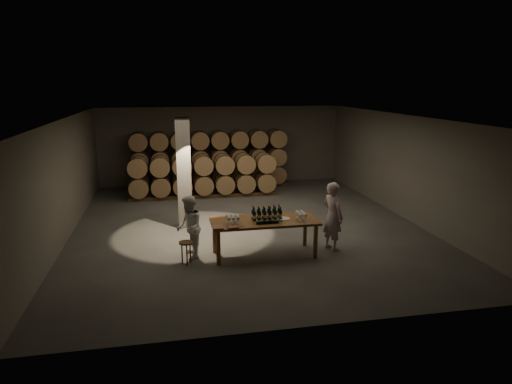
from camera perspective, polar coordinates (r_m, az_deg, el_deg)
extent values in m
plane|color=#4A4845|center=(13.73, -1.19, -4.11)|extent=(12.00, 12.00, 0.00)
plane|color=#605E59|center=(13.12, -1.26, 9.33)|extent=(12.00, 12.00, 0.00)
plane|color=#6B675C|center=(19.19, -4.35, 5.83)|extent=(10.00, 0.00, 10.00)
plane|color=#6B675C|center=(7.69, 6.61, -6.01)|extent=(10.00, 0.00, 10.00)
plane|color=#6B675C|center=(13.42, -22.75, 1.47)|extent=(0.00, 12.00, 12.00)
plane|color=#6B675C|center=(15.01, 17.95, 3.05)|extent=(0.00, 12.00, 12.00)
cube|color=gray|center=(13.34, -9.02, 2.30)|extent=(0.40, 0.40, 3.20)
cylinder|color=brown|center=(10.69, -4.72, -6.99)|extent=(0.10, 0.10, 0.84)
cylinder|color=brown|center=(11.18, 7.45, -6.13)|extent=(0.10, 0.10, 0.84)
cylinder|color=brown|center=(11.50, -5.22, -5.51)|extent=(0.10, 0.10, 0.84)
cylinder|color=brown|center=(11.95, 6.14, -4.79)|extent=(0.10, 0.10, 0.84)
cube|color=brown|center=(11.13, 1.03, -3.67)|extent=(2.60, 1.10, 0.06)
cube|color=brown|center=(18.33, -5.62, 0.54)|extent=(6.26, 0.10, 0.12)
cube|color=brown|center=(18.91, -5.80, 0.94)|extent=(6.26, 0.10, 0.12)
cylinder|color=#A37E49|center=(18.49, -14.19, 1.60)|extent=(0.70, 0.95, 0.70)
cylinder|color=black|center=(18.23, -14.23, 1.44)|extent=(0.73, 0.04, 0.73)
cylinder|color=black|center=(18.74, -14.15, 1.76)|extent=(0.73, 0.04, 0.73)
cylinder|color=#A37E49|center=(18.46, -11.77, 1.71)|extent=(0.70, 0.95, 0.70)
cylinder|color=black|center=(18.21, -11.78, 1.55)|extent=(0.73, 0.04, 0.73)
cylinder|color=black|center=(18.72, -11.77, 1.87)|extent=(0.73, 0.04, 0.73)
cylinder|color=#A37E49|center=(18.47, -9.35, 1.82)|extent=(0.70, 0.95, 0.70)
cylinder|color=black|center=(18.21, -9.32, 1.66)|extent=(0.73, 0.04, 0.73)
cylinder|color=black|center=(18.72, -9.38, 1.98)|extent=(0.73, 0.04, 0.73)
cylinder|color=#A37E49|center=(18.50, -6.94, 1.93)|extent=(0.70, 0.95, 0.70)
cylinder|color=black|center=(18.25, -6.88, 1.77)|extent=(0.73, 0.04, 0.73)
cylinder|color=black|center=(18.76, -7.00, 2.09)|extent=(0.73, 0.04, 0.73)
cylinder|color=#A37E49|center=(18.58, -4.54, 2.03)|extent=(0.70, 0.95, 0.70)
cylinder|color=black|center=(18.32, -4.44, 1.87)|extent=(0.73, 0.04, 0.73)
cylinder|color=black|center=(18.83, -4.63, 2.19)|extent=(0.73, 0.04, 0.73)
cylinder|color=#A37E49|center=(18.68, -2.16, 2.13)|extent=(0.70, 0.95, 0.70)
cylinder|color=black|center=(18.43, -2.04, 1.97)|extent=(0.73, 0.04, 0.73)
cylinder|color=black|center=(18.93, -2.29, 2.28)|extent=(0.73, 0.04, 0.73)
cylinder|color=#A37E49|center=(18.81, 0.18, 2.22)|extent=(0.70, 0.95, 0.70)
cylinder|color=black|center=(18.56, 0.34, 2.07)|extent=(0.73, 0.04, 0.73)
cylinder|color=black|center=(19.06, 0.03, 2.37)|extent=(0.73, 0.04, 0.73)
cylinder|color=#A37E49|center=(18.98, 2.50, 2.31)|extent=(0.70, 0.95, 0.70)
cylinder|color=black|center=(18.73, 2.68, 2.16)|extent=(0.73, 0.04, 0.73)
cylinder|color=black|center=(19.23, 2.31, 2.46)|extent=(0.73, 0.04, 0.73)
cylinder|color=#A37E49|center=(18.36, -14.32, 3.86)|extent=(0.70, 0.95, 0.70)
cylinder|color=black|center=(18.10, -14.36, 3.73)|extent=(0.73, 0.04, 0.73)
cylinder|color=black|center=(18.61, -14.28, 3.99)|extent=(0.73, 0.04, 0.73)
cylinder|color=#A37E49|center=(18.33, -11.88, 3.98)|extent=(0.70, 0.95, 0.70)
cylinder|color=black|center=(18.07, -11.89, 3.85)|extent=(0.73, 0.04, 0.73)
cylinder|color=black|center=(18.58, -11.88, 4.11)|extent=(0.73, 0.04, 0.73)
cylinder|color=#A37E49|center=(18.33, -9.44, 4.09)|extent=(0.70, 0.95, 0.70)
cylinder|color=black|center=(18.08, -9.41, 3.96)|extent=(0.73, 0.04, 0.73)
cylinder|color=black|center=(18.59, -9.47, 4.22)|extent=(0.73, 0.04, 0.73)
cylinder|color=#A37E49|center=(18.37, -7.01, 4.19)|extent=(0.70, 0.95, 0.70)
cylinder|color=black|center=(18.12, -6.94, 4.06)|extent=(0.73, 0.04, 0.73)
cylinder|color=black|center=(18.63, -7.07, 4.32)|extent=(0.73, 0.04, 0.73)
cylinder|color=#A37E49|center=(18.44, -4.58, 4.28)|extent=(0.70, 0.95, 0.70)
cylinder|color=black|center=(18.19, -4.49, 4.16)|extent=(0.73, 0.04, 0.73)
cylinder|color=black|center=(18.70, -4.68, 4.41)|extent=(0.73, 0.04, 0.73)
cylinder|color=#A37E49|center=(18.55, -2.18, 4.37)|extent=(0.70, 0.95, 0.70)
cylinder|color=black|center=(18.29, -2.05, 4.24)|extent=(0.73, 0.04, 0.73)
cylinder|color=black|center=(18.80, -2.31, 4.49)|extent=(0.73, 0.04, 0.73)
cylinder|color=#A37E49|center=(18.68, 0.19, 4.45)|extent=(0.70, 0.95, 0.70)
cylinder|color=black|center=(18.43, 0.35, 4.32)|extent=(0.73, 0.04, 0.73)
cylinder|color=black|center=(18.94, 0.03, 4.57)|extent=(0.73, 0.04, 0.73)
cylinder|color=#A37E49|center=(18.85, 2.52, 4.52)|extent=(0.70, 0.95, 0.70)
cylinder|color=black|center=(18.60, 2.71, 4.39)|extent=(0.73, 0.04, 0.73)
cylinder|color=black|center=(19.10, 2.33, 4.64)|extent=(0.73, 0.04, 0.73)
cylinder|color=#A37E49|center=(18.25, -14.46, 6.15)|extent=(0.70, 0.95, 0.70)
cylinder|color=black|center=(17.99, -14.50, 6.05)|extent=(0.73, 0.04, 0.73)
cylinder|color=black|center=(18.51, -14.42, 6.25)|extent=(0.73, 0.04, 0.73)
cylinder|color=#A37E49|center=(18.22, -12.00, 6.27)|extent=(0.70, 0.95, 0.70)
cylinder|color=black|center=(17.97, -12.00, 6.17)|extent=(0.73, 0.04, 0.73)
cylinder|color=black|center=(18.48, -11.99, 6.37)|extent=(0.73, 0.04, 0.73)
cylinder|color=#A37E49|center=(18.23, -9.53, 6.38)|extent=(0.70, 0.95, 0.70)
cylinder|color=black|center=(17.97, -9.50, 6.28)|extent=(0.73, 0.04, 0.73)
cylinder|color=black|center=(18.49, -9.56, 6.48)|extent=(0.73, 0.04, 0.73)
cylinder|color=#A37E49|center=(18.27, -7.07, 6.48)|extent=(0.70, 0.95, 0.70)
cylinder|color=black|center=(18.01, -7.01, 6.38)|extent=(0.73, 0.04, 0.73)
cylinder|color=black|center=(18.52, -7.13, 6.58)|extent=(0.73, 0.04, 0.73)
cylinder|color=#A37E49|center=(18.34, -4.63, 6.57)|extent=(0.70, 0.95, 0.70)
cylinder|color=black|center=(18.08, -4.53, 6.47)|extent=(0.73, 0.04, 0.73)
cylinder|color=black|center=(18.60, -4.72, 6.66)|extent=(0.73, 0.04, 0.73)
cylinder|color=#A37E49|center=(18.44, -2.20, 6.64)|extent=(0.70, 0.95, 0.70)
cylinder|color=black|center=(18.19, -2.07, 6.54)|extent=(0.73, 0.04, 0.73)
cylinder|color=black|center=(18.70, -2.33, 6.73)|extent=(0.73, 0.04, 0.73)
cylinder|color=#A37E49|center=(18.58, 0.19, 6.70)|extent=(0.70, 0.95, 0.70)
cylinder|color=black|center=(18.33, 0.35, 6.61)|extent=(0.73, 0.04, 0.73)
cylinder|color=black|center=(18.83, 0.03, 6.79)|extent=(0.73, 0.04, 0.73)
cylinder|color=#A37E49|center=(18.75, 2.54, 6.75)|extent=(0.70, 0.95, 0.70)
cylinder|color=black|center=(18.50, 2.73, 6.66)|extent=(0.73, 0.04, 0.73)
cylinder|color=black|center=(19.00, 2.36, 6.84)|extent=(0.73, 0.04, 0.73)
cube|color=brown|center=(16.94, -6.46, -0.56)|extent=(5.48, 0.10, 0.12)
cube|color=brown|center=(17.52, -6.62, -0.09)|extent=(5.48, 0.10, 0.12)
cylinder|color=#A37E49|center=(17.12, -14.40, 0.65)|extent=(0.70, 0.95, 0.70)
cylinder|color=black|center=(16.87, -14.45, 0.46)|extent=(0.73, 0.04, 0.73)
cylinder|color=black|center=(17.38, -14.36, 0.84)|extent=(0.73, 0.04, 0.73)
cylinder|color=#A37E49|center=(17.09, -11.80, 0.77)|extent=(0.70, 0.95, 0.70)
cylinder|color=black|center=(16.84, -11.80, 0.58)|extent=(0.73, 0.04, 0.73)
cylinder|color=black|center=(17.35, -11.79, 0.96)|extent=(0.73, 0.04, 0.73)
cylinder|color=#A37E49|center=(17.10, -9.18, 0.89)|extent=(0.70, 0.95, 0.70)
cylinder|color=black|center=(16.84, -9.15, 0.70)|extent=(0.73, 0.04, 0.73)
cylinder|color=black|center=(17.35, -9.22, 1.08)|extent=(0.73, 0.04, 0.73)
cylinder|color=#A37E49|center=(17.14, -6.58, 1.01)|extent=(0.70, 0.95, 0.70)
cylinder|color=black|center=(16.89, -6.51, 0.82)|extent=(0.73, 0.04, 0.73)
cylinder|color=black|center=(17.39, -6.65, 1.19)|extent=(0.73, 0.04, 0.73)
cylinder|color=#A37E49|center=(17.22, -3.99, 1.12)|extent=(0.70, 0.95, 0.70)
cylinder|color=black|center=(16.96, -3.88, 0.94)|extent=(0.73, 0.04, 0.73)
cylinder|color=black|center=(17.47, -4.10, 1.30)|extent=(0.73, 0.04, 0.73)
cylinder|color=#A37E49|center=(17.33, -1.43, 1.23)|extent=(0.70, 0.95, 0.70)
cylinder|color=black|center=(17.08, -1.28, 1.05)|extent=(0.73, 0.04, 0.73)
cylinder|color=black|center=(17.58, -1.58, 1.41)|extent=(0.73, 0.04, 0.73)
cylinder|color=#A37E49|center=(17.47, 1.09, 1.34)|extent=(0.70, 0.95, 0.70)
cylinder|color=black|center=(17.22, 1.27, 1.16)|extent=(0.73, 0.04, 0.73)
cylinder|color=black|center=(17.72, 0.91, 1.51)|extent=(0.73, 0.04, 0.73)
cylinder|color=#A37E49|center=(16.98, -14.55, 3.09)|extent=(0.70, 0.95, 0.70)
cylinder|color=black|center=(16.72, -14.60, 2.93)|extent=(0.73, 0.04, 0.73)
cylinder|color=black|center=(17.23, -14.50, 3.24)|extent=(0.73, 0.04, 0.73)
cylinder|color=#A37E49|center=(16.95, -11.92, 3.21)|extent=(0.70, 0.95, 0.70)
cylinder|color=black|center=(16.69, -11.92, 3.06)|extent=(0.73, 0.04, 0.73)
cylinder|color=black|center=(17.20, -11.91, 3.37)|extent=(0.73, 0.04, 0.73)
cylinder|color=#A37E49|center=(16.95, -9.28, 3.33)|extent=(0.70, 0.95, 0.70)
cylinder|color=black|center=(16.70, -9.24, 3.18)|extent=(0.73, 0.04, 0.73)
cylinder|color=black|center=(17.21, -9.31, 3.48)|extent=(0.73, 0.04, 0.73)
cylinder|color=#A37E49|center=(17.00, -6.65, 3.44)|extent=(0.70, 0.95, 0.70)
cylinder|color=black|center=(16.74, -6.57, 3.29)|extent=(0.73, 0.04, 0.73)
cylinder|color=black|center=(17.25, -6.72, 3.59)|extent=(0.73, 0.04, 0.73)
cylinder|color=#A37E49|center=(17.07, -4.03, 3.55)|extent=(0.70, 0.95, 0.70)
cylinder|color=black|center=(16.82, -3.92, 3.40)|extent=(0.73, 0.04, 0.73)
cylinder|color=black|center=(17.33, -4.14, 3.69)|extent=(0.73, 0.04, 0.73)
cylinder|color=#A37E49|center=(17.18, -1.45, 3.64)|extent=(0.70, 0.95, 0.70)
cylinder|color=black|center=(16.93, -1.30, 3.50)|extent=(0.73, 0.04, 0.73)
cylinder|color=black|center=(17.44, -1.59, 3.79)|extent=(0.73, 0.04, 0.73)
cylinder|color=#A37E49|center=(17.33, 1.10, 3.73)|extent=(0.70, 0.95, 0.70)
cylinder|color=black|center=(17.08, 1.29, 3.58)|extent=(0.73, 0.04, 0.73)
cylinder|color=black|center=(17.58, 0.92, 3.87)|extent=(0.73, 0.04, 0.73)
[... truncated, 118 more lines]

